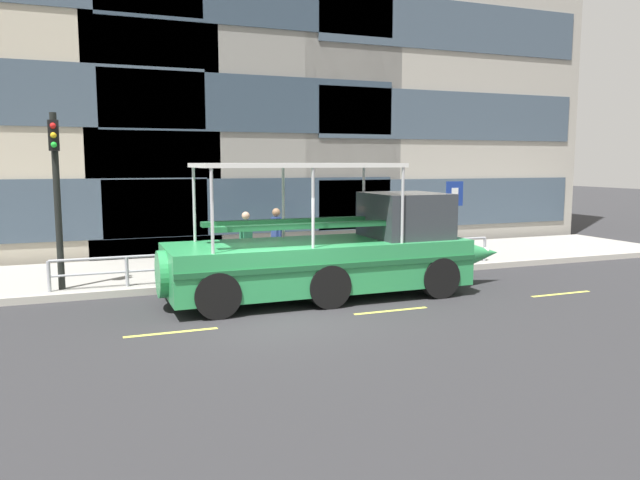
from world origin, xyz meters
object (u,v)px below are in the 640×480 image
(duck_tour_boat, at_px, (339,253))
(pedestrian_near_bow, at_px, (369,229))
(traffic_light_pole, at_px, (56,184))
(parking_sign, at_px, (454,207))
(pedestrian_mid_left, at_px, (276,232))
(pedestrian_mid_right, at_px, (246,235))

(duck_tour_boat, distance_m, pedestrian_near_bow, 4.00)
(traffic_light_pole, xyz_separation_m, parking_sign, (11.34, 0.15, -0.88))
(pedestrian_mid_left, bearing_deg, parking_sign, -11.34)
(pedestrian_mid_left, bearing_deg, traffic_light_pole, -168.09)
(parking_sign, bearing_deg, duck_tour_boat, -152.92)
(pedestrian_mid_left, bearing_deg, duck_tour_boat, -82.62)
(pedestrian_near_bow, height_order, pedestrian_mid_left, pedestrian_near_bow)
(pedestrian_near_bow, relative_size, pedestrian_mid_right, 1.04)
(parking_sign, height_order, pedestrian_mid_left, parking_sign)
(duck_tour_boat, height_order, pedestrian_mid_left, duck_tour_boat)
(duck_tour_boat, distance_m, pedestrian_mid_right, 3.79)
(parking_sign, xyz_separation_m, pedestrian_mid_right, (-6.40, 0.96, -0.69))
(pedestrian_near_bow, bearing_deg, parking_sign, -14.48)
(traffic_light_pole, bearing_deg, pedestrian_near_bow, 5.39)
(parking_sign, relative_size, pedestrian_mid_left, 1.44)
(pedestrian_near_bow, bearing_deg, traffic_light_pole, -174.61)
(duck_tour_boat, bearing_deg, pedestrian_mid_left, 97.38)
(parking_sign, relative_size, duck_tour_boat, 0.28)
(traffic_light_pole, height_order, duck_tour_boat, traffic_light_pole)
(duck_tour_boat, xyz_separation_m, pedestrian_mid_left, (-0.47, 3.63, 0.17))
(parking_sign, bearing_deg, pedestrian_mid_right, 171.46)
(traffic_light_pole, distance_m, parking_sign, 11.38)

